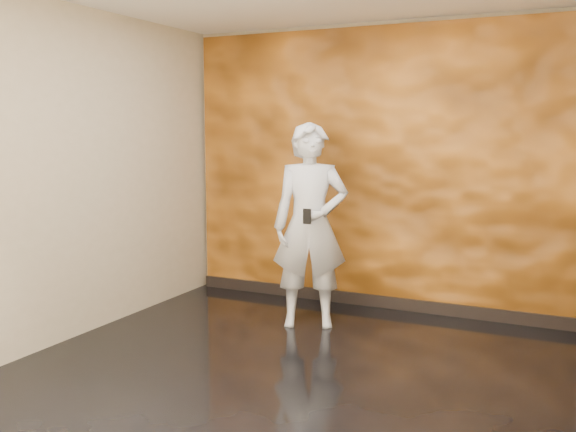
# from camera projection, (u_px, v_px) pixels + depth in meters

# --- Properties ---
(room) EXTENTS (4.02, 4.02, 2.81)m
(room) POSITION_uv_depth(u_px,v_px,m) (290.00, 182.00, 4.56)
(room) COLOR black
(room) RESTS_ON ground
(feature_wall) EXTENTS (3.90, 0.06, 2.75)m
(feature_wall) POSITION_uv_depth(u_px,v_px,m) (375.00, 169.00, 6.31)
(feature_wall) COLOR orange
(feature_wall) RESTS_ON ground
(baseboard) EXTENTS (3.90, 0.04, 0.12)m
(baseboard) POSITION_uv_depth(u_px,v_px,m) (371.00, 300.00, 6.46)
(baseboard) COLOR black
(baseboard) RESTS_ON ground
(man) EXTENTS (0.78, 0.66, 1.83)m
(man) POSITION_uv_depth(u_px,v_px,m) (310.00, 226.00, 5.73)
(man) COLOR #969CA5
(man) RESTS_ON ground
(phone) EXTENTS (0.07, 0.02, 0.13)m
(phone) POSITION_uv_depth(u_px,v_px,m) (307.00, 216.00, 5.44)
(phone) COLOR black
(phone) RESTS_ON man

